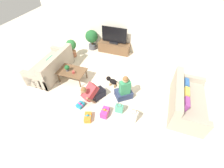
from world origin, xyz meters
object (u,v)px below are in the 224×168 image
Objects in this scene: person_kneeling at (93,93)px; tv at (114,36)px; potted_plant_corner_left at (71,47)px; gift_box_c at (80,105)px; person_sitting at (124,90)px; coffee_table at (72,72)px; potted_plant_back_left at (92,38)px; sofa_right at (185,101)px; sofa_left at (52,67)px; gift_box_a at (88,117)px; gift_bag_a at (119,108)px; tv_console at (114,48)px; dog at (112,81)px; gift_box_b at (105,112)px; mug at (73,72)px; tabletop_plant at (67,68)px; gift_bag_b at (133,116)px.

tv is at bearing 122.91° from person_kneeling.
gift_box_c is (1.60, -2.39, -0.41)m from potted_plant_corner_left.
person_sitting is (2.77, -1.58, -0.13)m from potted_plant_corner_left.
potted_plant_back_left is (-0.22, 2.23, 0.17)m from coffee_table.
sofa_right is 3.82m from tv.
sofa_right is 1.69× the size of tv.
tv is 1.40× the size of potted_plant_corner_left.
sofa_left is 2.09m from gift_box_c.
gift_box_c is (-1.17, -0.81, -0.27)m from person_sitting.
potted_plant_back_left is (-4.05, 2.27, 0.25)m from sofa_right.
gift_bag_a is (0.77, 0.54, 0.07)m from gift_box_a.
potted_plant_corner_left is (-1.61, -0.91, 0.24)m from tv_console.
coffee_table is at bearing -67.77° from dog.
potted_plant_corner_left reaches higher than dog.
coffee_table is at bearing 128.46° from gift_box_c.
gift_box_a is (2.02, -2.74, -0.38)m from potted_plant_corner_left.
sofa_right is at bearing -29.27° from potted_plant_back_left.
sofa_left is at bearing -73.17° from dog.
sofa_left is 0.94m from coffee_table.
sofa_right is 2.80m from person_kneeling.
potted_plant_corner_left is 1.50× the size of dog.
gift_box_c is at bearing 57.20° from sofa_left.
tv_console is at bearing 0.00° from tv.
tv_console is 1.55× the size of potted_plant_back_left.
coffee_table reaches higher than gift_box_a.
gift_box_b is 1.00× the size of gift_bag_a.
gift_box_c is at bearing -12.44° from dog.
coffee_table is 2.18m from gift_bag_a.
mug is 0.28m from tabletop_plant.
coffee_table is at bearing -84.30° from potted_plant_back_left.
person_kneeling is at bearing 69.84° from sofa_left.
mug is 0.54× the size of tabletop_plant.
gift_bag_b is at bearing 84.19° from person_sitting.
sofa_left is at bearing -43.71° from person_sitting.
dog reaches higher than gift_box_b.
gift_box_a is at bearing 55.93° from sofa_left.
sofa_left is 3.54× the size of dog.
tv reaches higher than gift_box_b.
sofa_right is 3.97m from tabletop_plant.
tv is at bearing 52.30° from sofa_right.
gift_bag_a is (0.36, 0.24, 0.04)m from gift_box_b.
tv_console reaches higher than gift_bag_a.
coffee_table is at bearing -109.90° from tv.
potted_plant_corner_left is at bearing 114.83° from tabletop_plant.
gift_box_b reaches higher than gift_box_a.
potted_plant_back_left is 2.60× the size of gift_box_a.
tv reaches higher than potted_plant_corner_left.
gift_box_b is at bearing 24.57° from dog.
tabletop_plant is (-1.37, 1.33, 0.47)m from gift_box_a.
person_kneeling is 0.73m from gift_box_b.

